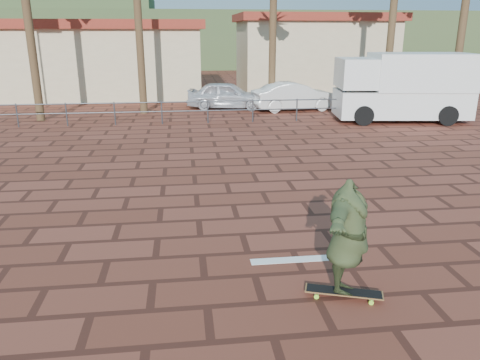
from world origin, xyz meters
name	(u,v)px	position (x,y,z in m)	size (l,w,h in m)	color
ground	(242,234)	(0.00, 0.00, 0.00)	(120.00, 120.00, 0.00)	brown
paint_stripe	(290,260)	(0.70, -1.20, 0.00)	(1.40, 0.22, 0.01)	white
guardrail	(208,108)	(0.00, 12.00, 0.68)	(24.06, 0.06, 1.00)	#47494F
building_west	(101,58)	(-6.00, 22.00, 2.28)	(12.60, 7.60, 4.50)	beige
building_east	(313,52)	(8.00, 24.00, 2.54)	(10.60, 6.60, 5.00)	beige
hill_front	(189,39)	(0.00, 50.00, 3.00)	(70.00, 18.00, 6.00)	#384C28
hill_back	(12,30)	(-22.00, 56.00, 4.00)	(35.00, 14.00, 8.00)	#384C28
longboard	(344,292)	(1.24, -2.50, 0.09)	(1.18, 0.61, 0.11)	olive
skateboarder	(348,237)	(1.24, -2.50, 1.00)	(2.19, 0.59, 1.78)	#313B20
campervan	(403,86)	(8.68, 11.49, 1.56)	(5.97, 3.11, 2.97)	silver
car_silver	(227,95)	(1.23, 15.90, 0.70)	(1.65, 4.11, 1.40)	#B7B9BF
car_white	(295,96)	(4.61, 14.98, 0.71)	(1.50, 4.31, 1.42)	silver
street_sign	(359,87)	(6.80, 12.00, 1.48)	(0.41, 0.18, 2.11)	gray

